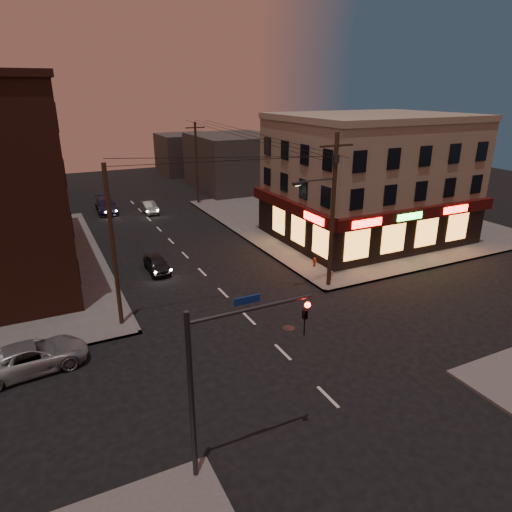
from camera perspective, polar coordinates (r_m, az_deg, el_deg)
ground at (r=23.76m, az=3.37°, el=-11.91°), size 120.00×120.00×0.00m
sidewalk_ne at (r=47.67m, az=11.05°, el=4.61°), size 24.00×28.00×0.15m
pizza_building at (r=41.00m, az=13.90°, el=9.44°), size 15.85×12.85×10.50m
bg_building_ne_a at (r=61.10m, az=-2.76°, el=11.65°), size 10.00×12.00×7.00m
bg_building_nw at (r=60.09m, az=-29.15°, el=9.49°), size 9.00×10.00×8.00m
bg_building_ne_b at (r=73.47m, az=-8.71°, el=12.51°), size 8.00×8.00×6.00m
utility_pole_main at (r=29.45m, az=9.44°, el=6.49°), size 4.20×0.44×10.00m
utility_pole_far at (r=52.82m, az=-7.42°, el=11.41°), size 0.26×0.26×9.00m
utility_pole_west at (r=25.42m, az=-17.42°, el=0.98°), size 0.24×0.24×9.00m
traffic_signal at (r=15.22m, az=-4.45°, el=-13.68°), size 4.49×0.32×6.47m
suv_cross at (r=24.49m, az=-26.20°, el=-11.23°), size 5.26×2.86×1.40m
sedan_near at (r=33.99m, az=-12.30°, el=-0.96°), size 1.45×3.55×1.21m
sedan_mid at (r=50.50m, az=-13.21°, el=5.94°), size 1.46×3.71×1.20m
sedan_far at (r=51.95m, az=-18.23°, el=6.00°), size 2.24×5.10×1.46m
fire_hydrant at (r=34.17m, az=7.33°, el=-0.69°), size 0.30×0.30×0.67m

